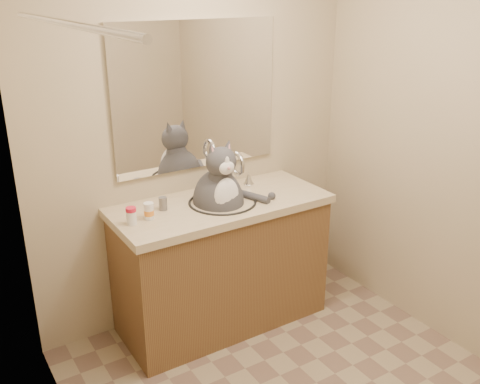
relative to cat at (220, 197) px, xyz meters
name	(u,v)px	position (x,y,z in m)	size (l,w,h in m)	color
room	(329,197)	(0.02, -0.95, 0.31)	(2.22, 2.52, 2.42)	gray
vanity	(222,260)	(0.02, 0.02, -0.44)	(1.34, 0.59, 1.12)	brown
mirror	(197,96)	(0.02, 0.29, 0.56)	(1.10, 0.02, 0.90)	white
shower_curtain	(94,286)	(-1.03, -0.85, 0.14)	(0.02, 1.30, 1.93)	#B8AF8B
cat	(220,197)	(0.00, 0.00, 0.00)	(0.43, 0.37, 0.61)	#444449
pill_bottle_redcap	(131,216)	(-0.57, -0.01, 0.01)	(0.07, 0.07, 0.10)	white
pill_bottle_orange	(149,211)	(-0.46, 0.00, 0.01)	(0.07, 0.07, 0.10)	white
grey_canister	(163,204)	(-0.34, 0.08, 0.00)	(0.05, 0.05, 0.08)	slate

